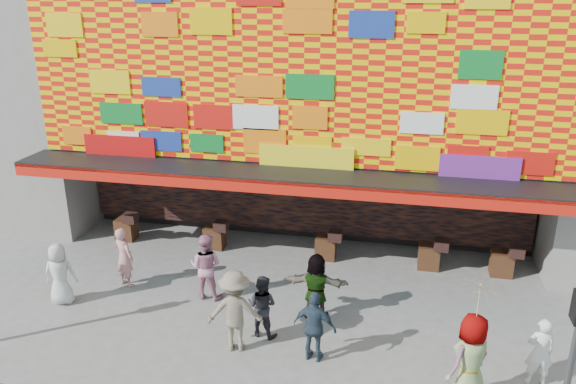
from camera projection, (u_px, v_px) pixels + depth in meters
name	position (u px, v px, depth m)	size (l,w,h in m)	color
ground	(253.00, 342.00, 12.87)	(90.00, 90.00, 0.00)	slate
shop_building	(315.00, 66.00, 18.61)	(15.20, 9.40, 10.00)	gray
signal_right	(575.00, 345.00, 9.63)	(0.22, 0.20, 3.00)	#59595B
ped_a	(60.00, 274.00, 14.24)	(0.80, 0.52, 1.64)	silver
ped_b	(124.00, 257.00, 15.08)	(0.62, 0.40, 1.69)	tan
ped_c	(262.00, 306.00, 12.91)	(0.74, 0.57, 1.52)	black
ped_d	(235.00, 311.00, 12.34)	(1.23, 0.71, 1.91)	#7D705B
ped_e	(315.00, 327.00, 12.00)	(0.96, 0.40, 1.64)	#2B3D4C
ped_f	(316.00, 286.00, 13.61)	(1.56, 0.50, 1.68)	gray
ped_g	(470.00, 361.00, 10.66)	(0.95, 0.62, 1.95)	gray
ped_h	(540.00, 352.00, 11.28)	(0.55, 0.36, 1.51)	white
ped_i	(206.00, 266.00, 14.49)	(0.86, 0.67, 1.77)	#BB7990
parasol	(478.00, 306.00, 10.25)	(1.32, 1.33, 1.90)	#D4B485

